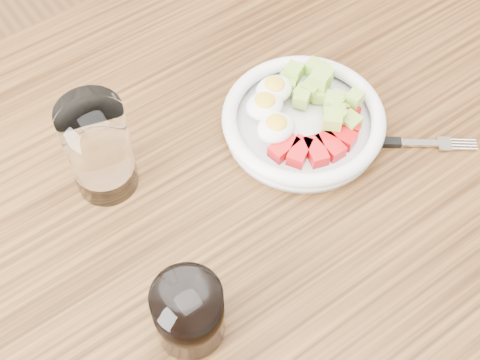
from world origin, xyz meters
name	(u,v)px	position (x,y,z in m)	size (l,w,h in m)	color
dining_table	(250,231)	(0.00, 0.00, 0.67)	(1.50, 0.90, 0.77)	brown
bowl	(303,118)	(0.12, 0.05, 0.79)	(0.22, 0.22, 0.06)	white
fork	(386,142)	(0.20, -0.04, 0.77)	(0.17, 0.13, 0.01)	black
water_glass	(99,149)	(-0.14, 0.13, 0.84)	(0.08, 0.08, 0.14)	white
coffee_glass	(189,313)	(-0.16, -0.11, 0.81)	(0.08, 0.08, 0.09)	white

